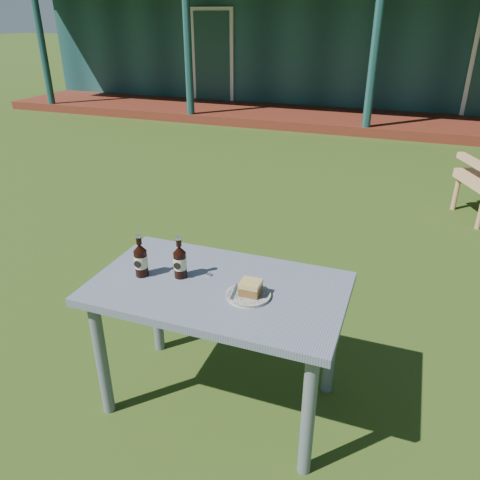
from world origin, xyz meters
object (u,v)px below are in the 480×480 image
at_px(plate, 248,295).
at_px(cake_slice, 251,287).
at_px(cafe_table, 218,303).
at_px(cola_bottle_far, 141,259).
at_px(cola_bottle_near, 180,261).

height_order(plate, cake_slice, cake_slice).
relative_size(cafe_table, plate, 5.88).
relative_size(cafe_table, cola_bottle_far, 5.52).
relative_size(plate, cola_bottle_far, 0.94).
distance_m(cafe_table, cake_slice, 0.23).
bearing_deg(plate, cola_bottle_far, -179.92).
distance_m(plate, cola_bottle_near, 0.38).
height_order(cafe_table, cola_bottle_near, cola_bottle_near).
relative_size(cake_slice, cola_bottle_near, 0.43).
bearing_deg(cake_slice, cola_bottle_far, -179.39).
xyz_separation_m(cafe_table, cola_bottle_far, (-0.38, -0.04, 0.19)).
xyz_separation_m(cake_slice, cola_bottle_far, (-0.56, -0.01, 0.04)).
xyz_separation_m(cafe_table, plate, (0.17, -0.04, 0.11)).
relative_size(cafe_table, cola_bottle_near, 5.64).
height_order(cola_bottle_near, cola_bottle_far, cola_bottle_far).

